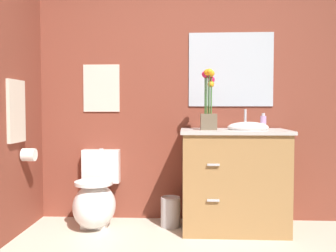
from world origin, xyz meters
name	(u,v)px	position (x,y,z in m)	size (l,w,h in m)	color
wall_back	(206,91)	(0.20, 1.73, 1.25)	(4.40, 0.05, 2.50)	brown
toilet	(96,200)	(-0.82, 1.43, 0.24)	(0.38, 0.59, 0.69)	white
vanity_cabinet	(234,178)	(0.44, 1.40, 0.46)	(0.94, 0.56, 1.07)	#9E7242
flower_vase	(209,106)	(0.21, 1.36, 1.10)	(0.14, 0.14, 0.53)	brown
soap_bottle	(263,122)	(0.69, 1.44, 0.96)	(0.05, 0.05, 0.14)	#B28CBF
trash_bin	(171,212)	(-0.13, 1.46, 0.14)	(0.18, 0.18, 0.27)	#B7B7BC
wall_poster	(101,88)	(-0.82, 1.70, 1.28)	(0.35, 0.01, 0.46)	beige
wall_mirror	(231,70)	(0.43, 1.70, 1.45)	(0.80, 0.01, 0.70)	#B2BCC6
hanging_towel	(16,111)	(-1.40, 1.13, 1.06)	(0.03, 0.28, 0.52)	beige
toilet_paper_roll	(29,155)	(-1.35, 1.23, 0.68)	(0.11, 0.11, 0.11)	white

